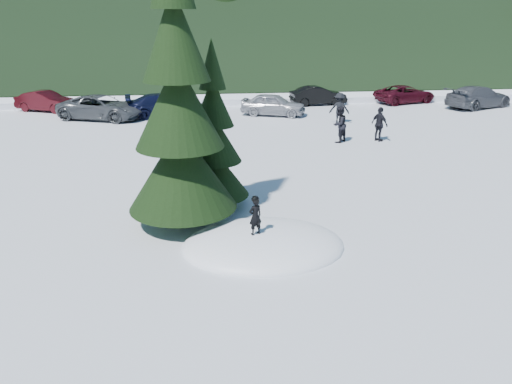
{
  "coord_description": "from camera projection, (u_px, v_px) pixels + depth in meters",
  "views": [
    {
      "loc": [
        -1.54,
        -12.29,
        6.05
      ],
      "look_at": [
        -0.06,
        1.37,
        1.1
      ],
      "focal_mm": 35.0,
      "sensor_mm": 36.0,
      "label": 1
    }
  ],
  "objects": [
    {
      "name": "child_skier",
      "position": [
        255.0,
        216.0,
        13.15
      ],
      "size": [
        0.44,
        0.37,
        1.02
      ],
      "primitive_type": "imported",
      "rotation": [
        0.0,
        0.0,
        3.55
      ],
      "color": "black",
      "rests_on": "snow_mound"
    },
    {
      "name": "car_5",
      "position": [
        318.0,
        96.0,
        34.55
      ],
      "size": [
        4.03,
        1.82,
        1.28
      ],
      "primitive_type": "imported",
      "rotation": [
        0.0,
        0.0,
        1.69
      ],
      "color": "black",
      "rests_on": "ground"
    },
    {
      "name": "car_6",
      "position": [
        405.0,
        94.0,
        35.36
      ],
      "size": [
        4.84,
        3.3,
        1.23
      ],
      "primitive_type": "imported",
      "rotation": [
        0.0,
        0.0,
        1.88
      ],
      "color": "#3F0B17",
      "rests_on": "ground"
    },
    {
      "name": "spruce_short",
      "position": [
        214.0,
        144.0,
        15.86
      ],
      "size": [
        2.2,
        2.2,
        5.37
      ],
      "color": "black",
      "rests_on": "ground"
    },
    {
      "name": "adult_0",
      "position": [
        339.0,
        125.0,
        24.42
      ],
      "size": [
        1.09,
        1.08,
        1.78
      ],
      "primitive_type": "imported",
      "rotation": [
        0.0,
        0.0,
        3.86
      ],
      "color": "black",
      "rests_on": "ground"
    },
    {
      "name": "car_7",
      "position": [
        478.0,
        97.0,
        33.51
      ],
      "size": [
        5.4,
        3.83,
        1.45
      ],
      "primitive_type": "imported",
      "rotation": [
        0.0,
        0.0,
        1.97
      ],
      "color": "#4B4D52",
      "rests_on": "ground"
    },
    {
      "name": "adult_2",
      "position": [
        339.0,
        108.0,
        28.62
      ],
      "size": [
        1.28,
        0.95,
        1.76
      ],
      "primitive_type": "imported",
      "rotation": [
        0.0,
        0.0,
        2.86
      ],
      "color": "black",
      "rests_on": "ground"
    },
    {
      "name": "snow_mound",
      "position": [
        263.0,
        246.0,
        13.7
      ],
      "size": [
        4.48,
        3.52,
        0.96
      ],
      "primitive_type": "ellipsoid",
      "color": "white",
      "rests_on": "ground"
    },
    {
      "name": "car_1",
      "position": [
        46.0,
        101.0,
        32.28
      ],
      "size": [
        4.16,
        2.84,
        1.3
      ],
      "primitive_type": "imported",
      "rotation": [
        0.0,
        0.0,
        1.16
      ],
      "color": "#35090E",
      "rests_on": "ground"
    },
    {
      "name": "car_3",
      "position": [
        166.0,
        105.0,
        30.54
      ],
      "size": [
        5.06,
        2.59,
        1.41
      ],
      "primitive_type": "imported",
      "rotation": [
        0.0,
        0.0,
        1.7
      ],
      "color": "black",
      "rests_on": "ground"
    },
    {
      "name": "adult_1",
      "position": [
        380.0,
        124.0,
        24.66
      ],
      "size": [
        0.84,
        1.08,
        1.7
      ],
      "primitive_type": "imported",
      "rotation": [
        0.0,
        0.0,
        2.06
      ],
      "color": "black",
      "rests_on": "ground"
    },
    {
      "name": "spruce_tall",
      "position": [
        179.0,
        116.0,
        14.04
      ],
      "size": [
        3.2,
        3.2,
        8.6
      ],
      "color": "black",
      "rests_on": "ground"
    },
    {
      "name": "ground",
      "position": [
        263.0,
        246.0,
        13.7
      ],
      "size": [
        200.0,
        200.0,
        0.0
      ],
      "primitive_type": "plane",
      "color": "white",
      "rests_on": "ground"
    },
    {
      "name": "car_4",
      "position": [
        273.0,
        104.0,
        30.96
      ],
      "size": [
        4.31,
        2.86,
        1.36
      ],
      "primitive_type": "imported",
      "rotation": [
        0.0,
        0.0,
        1.23
      ],
      "color": "#9899A0",
      "rests_on": "ground"
    },
    {
      "name": "car_2",
      "position": [
        101.0,
        107.0,
        29.84
      ],
      "size": [
        5.64,
        3.98,
        1.43
      ],
      "primitive_type": "imported",
      "rotation": [
        0.0,
        0.0,
        1.22
      ],
      "color": "#474B4E",
      "rests_on": "ground"
    }
  ]
}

